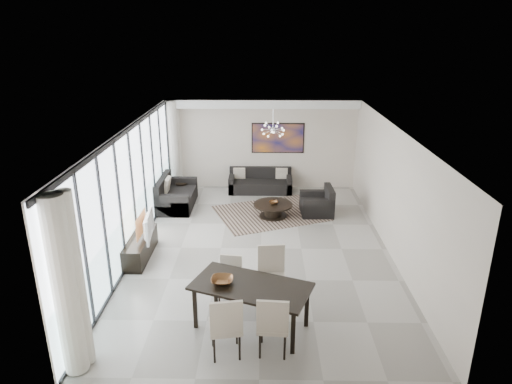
{
  "coord_description": "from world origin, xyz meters",
  "views": [
    {
      "loc": [
        0.05,
        -9.78,
        4.96
      ],
      "look_at": [
        -0.13,
        0.51,
        1.25
      ],
      "focal_mm": 32.0,
      "sensor_mm": 36.0,
      "label": 1
    }
  ],
  "objects_px": {
    "coffee_table": "(273,209)",
    "television": "(145,226)",
    "dining_table": "(251,289)",
    "tv_console": "(140,247)",
    "sofa_main": "(260,184)"
  },
  "relations": [
    {
      "from": "sofa_main",
      "to": "coffee_table",
      "type": "bearing_deg",
      "value": -80.03
    },
    {
      "from": "tv_console",
      "to": "television",
      "type": "bearing_deg",
      "value": -4.79
    },
    {
      "from": "tv_console",
      "to": "dining_table",
      "type": "bearing_deg",
      "value": -44.32
    },
    {
      "from": "coffee_table",
      "to": "sofa_main",
      "type": "relative_size",
      "value": 0.55
    },
    {
      "from": "tv_console",
      "to": "television",
      "type": "xyz_separation_m",
      "value": [
        0.16,
        -0.01,
        0.54
      ]
    },
    {
      "from": "tv_console",
      "to": "sofa_main",
      "type": "bearing_deg",
      "value": 59.2
    },
    {
      "from": "coffee_table",
      "to": "sofa_main",
      "type": "distance_m",
      "value": 2.13
    },
    {
      "from": "tv_console",
      "to": "coffee_table",
      "type": "bearing_deg",
      "value": 38.44
    },
    {
      "from": "sofa_main",
      "to": "dining_table",
      "type": "bearing_deg",
      "value": -90.83
    },
    {
      "from": "dining_table",
      "to": "coffee_table",
      "type": "bearing_deg",
      "value": 84.59
    },
    {
      "from": "coffee_table",
      "to": "dining_table",
      "type": "bearing_deg",
      "value": -95.41
    },
    {
      "from": "coffee_table",
      "to": "television",
      "type": "height_order",
      "value": "television"
    },
    {
      "from": "television",
      "to": "dining_table",
      "type": "distance_m",
      "value": 3.52
    },
    {
      "from": "sofa_main",
      "to": "tv_console",
      "type": "distance_m",
      "value": 5.29
    },
    {
      "from": "coffee_table",
      "to": "sofa_main",
      "type": "height_order",
      "value": "sofa_main"
    }
  ]
}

